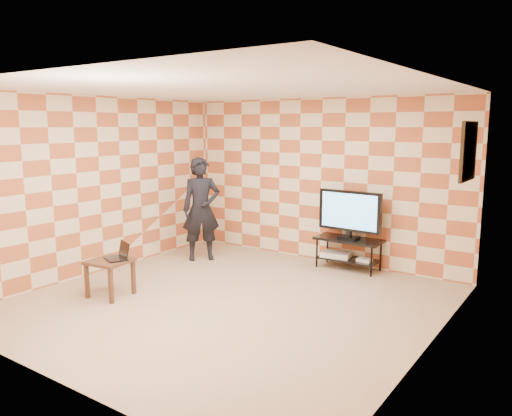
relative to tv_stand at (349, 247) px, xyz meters
The scene contains 14 objects.
floor 2.37m from the tv_stand, 105.89° to the right, with size 5.00×5.00×0.00m, color tan.
wall_back 1.20m from the tv_stand, 158.46° to the left, with size 5.00×0.02×2.70m, color beige.
wall_front 4.89m from the tv_stand, 97.68° to the right, with size 5.00×0.02×2.70m, color beige.
wall_left 3.98m from the tv_stand, 144.41° to the right, with size 0.02×5.00×2.70m, color beige.
wall_right 3.08m from the tv_stand, 50.39° to the right, with size 0.02×5.00×2.70m, color beige.
ceiling 3.30m from the tv_stand, 105.89° to the right, with size 5.00×5.00×0.02m, color white.
wall_art 2.52m from the tv_stand, 20.86° to the right, with size 0.04×0.72×0.72m.
tv_stand is the anchor object (origin of this frame).
tv 0.55m from the tv_stand, 87.42° to the right, with size 1.04×0.21×0.76m.
dvd_player 0.26m from the tv_stand, behind, with size 0.45×0.32×0.08m, color silver.
game_console 0.33m from the tv_stand, ahead, with size 0.21×0.16×0.05m, color silver.
side_table 3.63m from the tv_stand, 124.93° to the right, with size 0.56×0.56×0.50m.
laptop 3.52m from the tv_stand, 124.97° to the right, with size 0.41×0.37×0.22m.
person 2.51m from the tv_stand, 159.12° to the right, with size 0.63×0.42×1.73m, color black.
Camera 1 is at (3.80, -4.89, 2.27)m, focal length 35.00 mm.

